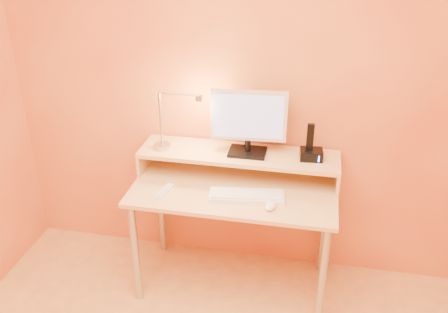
% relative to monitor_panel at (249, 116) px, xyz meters
% --- Properties ---
extents(wall_back, '(3.00, 0.04, 2.50)m').
position_rel_monitor_panel_xyz_m(wall_back, '(-0.05, 0.16, 0.13)').
color(wall_back, '#DD8D45').
rests_on(wall_back, floor).
extents(desk_leg_fl, '(0.04, 0.04, 0.69)m').
position_rel_monitor_panel_xyz_m(desk_leg_fl, '(-0.60, -0.41, -0.77)').
color(desk_leg_fl, '#B1B1B6').
rests_on(desk_leg_fl, floor).
extents(desk_leg_fr, '(0.04, 0.04, 0.69)m').
position_rel_monitor_panel_xyz_m(desk_leg_fr, '(0.50, -0.41, -0.77)').
color(desk_leg_fr, '#B1B1B6').
rests_on(desk_leg_fr, floor).
extents(desk_leg_bl, '(0.04, 0.04, 0.69)m').
position_rel_monitor_panel_xyz_m(desk_leg_bl, '(-0.60, 0.09, -0.77)').
color(desk_leg_bl, '#B1B1B6').
rests_on(desk_leg_bl, floor).
extents(desk_leg_br, '(0.04, 0.04, 0.69)m').
position_rel_monitor_panel_xyz_m(desk_leg_br, '(0.50, 0.09, -0.77)').
color(desk_leg_br, '#B1B1B6').
rests_on(desk_leg_br, floor).
extents(desk_lower, '(1.20, 0.60, 0.02)m').
position_rel_monitor_panel_xyz_m(desk_lower, '(-0.05, -0.16, -0.41)').
color(desk_lower, '#DFB270').
rests_on(desk_lower, floor).
extents(shelf_riser_left, '(0.02, 0.30, 0.14)m').
position_rel_monitor_panel_xyz_m(shelf_riser_left, '(-0.64, -0.01, -0.33)').
color(shelf_riser_left, '#DFB270').
rests_on(shelf_riser_left, desk_lower).
extents(shelf_riser_right, '(0.02, 0.30, 0.14)m').
position_rel_monitor_panel_xyz_m(shelf_riser_right, '(0.54, -0.01, -0.33)').
color(shelf_riser_right, '#DFB270').
rests_on(shelf_riser_right, desk_lower).
extents(desk_shelf, '(1.20, 0.30, 0.02)m').
position_rel_monitor_panel_xyz_m(desk_shelf, '(-0.05, -0.01, -0.25)').
color(desk_shelf, '#DFB270').
rests_on(desk_shelf, desk_lower).
extents(monitor_foot, '(0.22, 0.16, 0.02)m').
position_rel_monitor_panel_xyz_m(monitor_foot, '(0.00, -0.01, -0.23)').
color(monitor_foot, black).
rests_on(monitor_foot, desk_shelf).
extents(monitor_neck, '(0.04, 0.04, 0.07)m').
position_rel_monitor_panel_xyz_m(monitor_neck, '(0.00, -0.01, -0.19)').
color(monitor_neck, black).
rests_on(monitor_neck, monitor_foot).
extents(monitor_panel, '(0.45, 0.07, 0.30)m').
position_rel_monitor_panel_xyz_m(monitor_panel, '(0.00, 0.00, 0.00)').
color(monitor_panel, silver).
rests_on(monitor_panel, monitor_neck).
extents(monitor_back, '(0.40, 0.04, 0.26)m').
position_rel_monitor_panel_xyz_m(monitor_back, '(0.00, 0.02, 0.00)').
color(monitor_back, black).
rests_on(monitor_back, monitor_panel).
extents(monitor_screen, '(0.40, 0.03, 0.26)m').
position_rel_monitor_panel_xyz_m(monitor_screen, '(0.00, -0.02, 0.00)').
color(monitor_screen, '#93A3D7').
rests_on(monitor_screen, monitor_panel).
extents(lamp_base, '(0.10, 0.10, 0.02)m').
position_rel_monitor_panel_xyz_m(lamp_base, '(-0.52, -0.04, -0.23)').
color(lamp_base, '#B1B1B6').
rests_on(lamp_base, desk_shelf).
extents(lamp_post, '(0.01, 0.01, 0.33)m').
position_rel_monitor_panel_xyz_m(lamp_post, '(-0.52, -0.04, -0.05)').
color(lamp_post, '#B1B1B6').
rests_on(lamp_post, lamp_base).
extents(lamp_arm, '(0.24, 0.01, 0.01)m').
position_rel_monitor_panel_xyz_m(lamp_arm, '(-0.40, -0.04, 0.12)').
color(lamp_arm, '#B1B1B6').
rests_on(lamp_arm, lamp_post).
extents(lamp_head, '(0.04, 0.04, 0.03)m').
position_rel_monitor_panel_xyz_m(lamp_head, '(-0.28, -0.04, 0.10)').
color(lamp_head, '#B1B1B6').
rests_on(lamp_head, lamp_arm).
extents(lamp_bulb, '(0.03, 0.03, 0.00)m').
position_rel_monitor_panel_xyz_m(lamp_bulb, '(-0.28, -0.04, 0.09)').
color(lamp_bulb, '#FFEAC6').
rests_on(lamp_bulb, lamp_head).
extents(phone_dock, '(0.14, 0.11, 0.06)m').
position_rel_monitor_panel_xyz_m(phone_dock, '(0.37, -0.01, -0.21)').
color(phone_dock, black).
rests_on(phone_dock, desk_shelf).
extents(phone_handset, '(0.04, 0.03, 0.16)m').
position_rel_monitor_panel_xyz_m(phone_handset, '(0.36, -0.01, -0.10)').
color(phone_handset, black).
rests_on(phone_handset, phone_dock).
extents(phone_led, '(0.01, 0.00, 0.04)m').
position_rel_monitor_panel_xyz_m(phone_led, '(0.42, -0.06, -0.21)').
color(phone_led, '#3981FF').
rests_on(phone_led, phone_dock).
extents(keyboard, '(0.44, 0.19, 0.02)m').
position_rel_monitor_panel_xyz_m(keyboard, '(0.04, -0.25, -0.39)').
color(keyboard, silver).
rests_on(keyboard, desk_lower).
extents(mouse, '(0.07, 0.11, 0.03)m').
position_rel_monitor_panel_xyz_m(mouse, '(0.18, -0.33, -0.38)').
color(mouse, white).
rests_on(mouse, desk_lower).
extents(remote_control, '(0.08, 0.17, 0.02)m').
position_rel_monitor_panel_xyz_m(remote_control, '(-0.44, -0.29, -0.39)').
color(remote_control, silver).
rests_on(remote_control, desk_lower).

